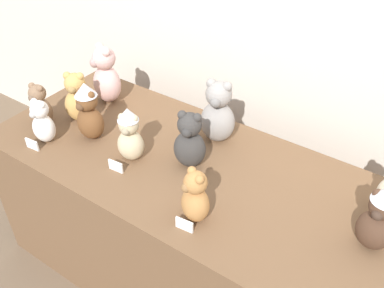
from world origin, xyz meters
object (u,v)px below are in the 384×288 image
(teddy_bear_sand, at_px, (130,135))
(teddy_bear_snow, at_px, (42,122))
(teddy_bear_ash, at_px, (218,113))
(teddy_bear_chestnut, at_px, (89,112))
(teddy_bear_honey, at_px, (78,99))
(teddy_bear_cocoa, at_px, (379,218))
(teddy_bear_mocha, at_px, (40,106))
(teddy_bear_caramel, at_px, (195,197))
(teddy_bear_charcoal, at_px, (190,141))
(teddy_bear_blush, at_px, (106,76))
(display_table, at_px, (192,227))

(teddy_bear_sand, bearing_deg, teddy_bear_snow, 176.74)
(teddy_bear_sand, height_order, teddy_bear_ash, teddy_bear_ash)
(teddy_bear_chestnut, xyz_separation_m, teddy_bear_honey, (-0.15, 0.07, -0.02))
(teddy_bear_cocoa, xyz_separation_m, teddy_bear_honey, (-1.41, -0.02, -0.01))
(teddy_bear_mocha, xyz_separation_m, teddy_bear_snow, (0.12, -0.09, -0.00))
(teddy_bear_sand, height_order, teddy_bear_caramel, teddy_bear_sand)
(teddy_bear_sand, distance_m, teddy_bear_caramel, 0.45)
(teddy_bear_ash, bearing_deg, teddy_bear_cocoa, -27.09)
(teddy_bear_sand, relative_size, teddy_bear_snow, 1.20)
(teddy_bear_mocha, distance_m, teddy_bear_caramel, 0.96)
(teddy_bear_charcoal, bearing_deg, teddy_bear_honey, 165.49)
(teddy_bear_charcoal, height_order, teddy_bear_honey, teddy_bear_charcoal)
(teddy_bear_sand, bearing_deg, teddy_bear_mocha, 164.02)
(teddy_bear_charcoal, height_order, teddy_bear_blush, teddy_bear_blush)
(teddy_bear_charcoal, relative_size, teddy_bear_honey, 1.03)
(teddy_bear_charcoal, bearing_deg, teddy_bear_snow, -176.62)
(teddy_bear_cocoa, relative_size, teddy_bear_snow, 1.29)
(teddy_bear_mocha, relative_size, teddy_bear_charcoal, 0.81)
(teddy_bear_cocoa, xyz_separation_m, teddy_bear_snow, (-1.41, -0.23, -0.04))
(teddy_bear_sand, height_order, teddy_bear_chestnut, teddy_bear_chestnut)
(teddy_bear_blush, bearing_deg, display_table, 4.42)
(teddy_bear_charcoal, relative_size, teddy_bear_blush, 0.87)
(teddy_bear_cocoa, height_order, teddy_bear_honey, teddy_bear_cocoa)
(teddy_bear_sand, distance_m, teddy_bear_ash, 0.40)
(teddy_bear_sand, relative_size, teddy_bear_mocha, 1.20)
(teddy_bear_cocoa, height_order, teddy_bear_snow, teddy_bear_cocoa)
(teddy_bear_blush, bearing_deg, teddy_bear_mocha, -88.13)
(teddy_bear_charcoal, distance_m, teddy_bear_snow, 0.69)
(teddy_bear_charcoal, distance_m, teddy_bear_chestnut, 0.50)
(teddy_bear_sand, bearing_deg, display_table, 2.85)
(display_table, height_order, teddy_bear_snow, teddy_bear_snow)
(teddy_bear_charcoal, bearing_deg, teddy_bear_mocha, 174.39)
(teddy_bear_charcoal, distance_m, teddy_bear_cocoa, 0.77)
(teddy_bear_mocha, distance_m, teddy_bear_charcoal, 0.78)
(display_table, bearing_deg, teddy_bear_snow, -160.81)
(teddy_bear_ash, xyz_separation_m, teddy_bear_snow, (-0.65, -0.45, -0.04))
(display_table, distance_m, teddy_bear_snow, 0.86)
(teddy_bear_chestnut, bearing_deg, teddy_bear_honey, 153.38)
(display_table, bearing_deg, teddy_bear_ash, 93.64)
(teddy_bear_mocha, xyz_separation_m, teddy_bear_caramel, (0.96, -0.10, 0.01))
(teddy_bear_mocha, height_order, teddy_bear_honey, teddy_bear_honey)
(display_table, relative_size, teddy_bear_mocha, 8.78)
(teddy_bear_ash, xyz_separation_m, teddy_bear_cocoa, (0.77, -0.22, -0.01))
(teddy_bear_charcoal, relative_size, teddy_bear_chestnut, 0.93)
(teddy_bear_blush, distance_m, teddy_bear_chestnut, 0.33)
(display_table, xyz_separation_m, teddy_bear_snow, (-0.66, -0.23, 0.49))
(teddy_bear_caramel, bearing_deg, teddy_bear_sand, -171.50)
(teddy_bear_snow, bearing_deg, teddy_bear_mocha, 144.77)
(teddy_bear_chestnut, distance_m, teddy_bear_honey, 0.17)
(teddy_bear_charcoal, height_order, teddy_bear_ash, teddy_bear_ash)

